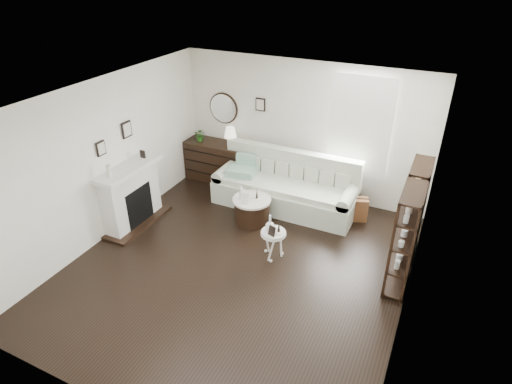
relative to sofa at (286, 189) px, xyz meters
The scene contains 18 objects.
room 1.59m from the sofa, 38.25° to the left, with size 5.50×5.50×5.50m.
fireplace 2.89m from the sofa, 141.79° to the right, with size 0.50×1.40×1.84m.
shelf_unit_far 2.48m from the sofa, 12.67° to the right, with size 0.30×0.80×1.60m.
shelf_unit_near 2.81m from the sofa, 31.10° to the right, with size 0.30×0.80×1.60m.
sofa is the anchor object (origin of this frame).
quilt 0.95m from the sofa, behind, with size 0.55×0.45×0.14m, color #289575.
suitcase 1.26m from the sofa, ahead, with size 0.66×0.22×0.44m, color brown.
dresser 1.83m from the sofa, 167.85° to the left, with size 1.29×0.55×0.86m.
table_lamp 1.63m from the sofa, 164.73° to the left, with size 0.26×0.26×0.41m, color beige, non-canonical shape.
potted_plant 2.23m from the sofa, behind, with size 0.25×0.22×0.28m, color #235418.
drum_table 0.90m from the sofa, 111.97° to the right, with size 0.70×0.70×0.49m.
pedestal_table 1.68m from the sofa, 74.96° to the right, with size 0.41×0.41×0.49m.
eiffel_drum 0.85m from the sofa, 108.20° to the right, with size 0.10×0.10×0.18m, color black, non-canonical shape.
bottle_drum 1.08m from the sofa, 119.34° to the right, with size 0.06×0.06×0.28m, color silver.
card_frame_drum 1.10m from the sofa, 110.88° to the right, with size 0.14×0.01×0.19m, color white.
eiffel_ped 1.69m from the sofa, 72.09° to the right, with size 0.10×0.10×0.18m, color black, non-canonical shape.
flask_ped 1.67m from the sofa, 77.18° to the right, with size 0.15×0.15×0.28m, color silver, non-canonical shape.
card_frame_ped 1.80m from the sofa, 75.30° to the right, with size 0.12×0.01×0.17m, color black.
Camera 1 is at (2.56, -4.73, 4.38)m, focal length 30.00 mm.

